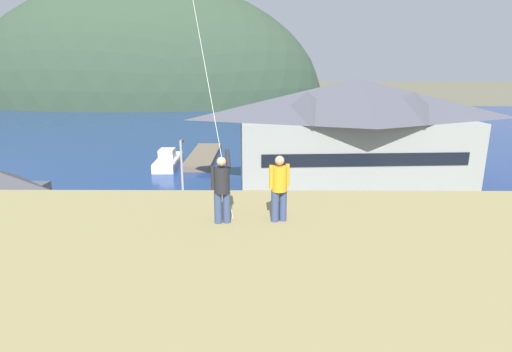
{
  "coord_description": "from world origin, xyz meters",
  "views": [
    {
      "loc": [
        1.74,
        -17.72,
        11.21
      ],
      "look_at": [
        1.52,
        9.0,
        4.01
      ],
      "focal_mm": 28.69,
      "sensor_mm": 36.0,
      "label": 1
    }
  ],
  "objects_px": {
    "parked_car_mid_row_far": "(452,283)",
    "person_companion": "(279,186)",
    "parked_car_back_row_right": "(304,278)",
    "parked_car_front_row_silver": "(298,231)",
    "moored_boat_wharfside": "(168,161)",
    "wharf_dock": "(204,156)",
    "parked_car_lone_by_shed": "(87,237)",
    "parking_light_pole": "(182,175)",
    "harbor_lodge": "(354,131)",
    "parked_car_mid_row_center": "(435,226)",
    "person_kite_flyer": "(222,187)",
    "parked_car_back_row_left": "(167,278)"
  },
  "relations": [
    {
      "from": "parked_car_mid_row_center",
      "to": "parked_car_front_row_silver",
      "type": "relative_size",
      "value": 0.99
    },
    {
      "from": "parked_car_mid_row_far",
      "to": "person_kite_flyer",
      "type": "relative_size",
      "value": 2.34
    },
    {
      "from": "parked_car_mid_row_far",
      "to": "person_companion",
      "type": "height_order",
      "value": "person_companion"
    },
    {
      "from": "parked_car_front_row_silver",
      "to": "person_kite_flyer",
      "type": "bearing_deg",
      "value": -103.55
    },
    {
      "from": "harbor_lodge",
      "to": "parking_light_pole",
      "type": "distance_m",
      "value": 17.28
    },
    {
      "from": "parked_car_lone_by_shed",
      "to": "moored_boat_wharfside",
      "type": "bearing_deg",
      "value": 89.64
    },
    {
      "from": "parked_car_mid_row_center",
      "to": "parking_light_pole",
      "type": "xyz_separation_m",
      "value": [
        -17.04,
        3.23,
        2.59
      ]
    },
    {
      "from": "moored_boat_wharfside",
      "to": "wharf_dock",
      "type": "bearing_deg",
      "value": 49.99
    },
    {
      "from": "harbor_lodge",
      "to": "person_kite_flyer",
      "type": "bearing_deg",
      "value": -109.29
    },
    {
      "from": "parked_car_lone_by_shed",
      "to": "parked_car_front_row_silver",
      "type": "distance_m",
      "value": 13.12
    },
    {
      "from": "parking_light_pole",
      "to": "person_companion",
      "type": "distance_m",
      "value": 19.76
    },
    {
      "from": "parked_car_front_row_silver",
      "to": "person_kite_flyer",
      "type": "height_order",
      "value": "person_kite_flyer"
    },
    {
      "from": "moored_boat_wharfside",
      "to": "parking_light_pole",
      "type": "relative_size",
      "value": 1.21
    },
    {
      "from": "wharf_dock",
      "to": "parked_car_mid_row_far",
      "type": "relative_size",
      "value": 3.17
    },
    {
      "from": "parked_car_back_row_right",
      "to": "person_companion",
      "type": "relative_size",
      "value": 2.47
    },
    {
      "from": "parked_car_lone_by_shed",
      "to": "harbor_lodge",
      "type": "bearing_deg",
      "value": 37.0
    },
    {
      "from": "wharf_dock",
      "to": "parked_car_mid_row_center",
      "type": "distance_m",
      "value": 30.89
    },
    {
      "from": "parked_car_lone_by_shed",
      "to": "parking_light_pole",
      "type": "height_order",
      "value": "parking_light_pole"
    },
    {
      "from": "parked_car_mid_row_center",
      "to": "parked_car_front_row_silver",
      "type": "bearing_deg",
      "value": -174.24
    },
    {
      "from": "harbor_lodge",
      "to": "parked_car_mid_row_far",
      "type": "distance_m",
      "value": 20.4
    },
    {
      "from": "parked_car_mid_row_center",
      "to": "parked_car_mid_row_far",
      "type": "bearing_deg",
      "value": -106.7
    },
    {
      "from": "wharf_dock",
      "to": "person_kite_flyer",
      "type": "bearing_deg",
      "value": -81.45
    },
    {
      "from": "parked_car_front_row_silver",
      "to": "parking_light_pole",
      "type": "xyz_separation_m",
      "value": [
        -8.01,
        4.14,
        2.59
      ]
    },
    {
      "from": "harbor_lodge",
      "to": "parked_car_back_row_left",
      "type": "height_order",
      "value": "harbor_lodge"
    },
    {
      "from": "parked_car_mid_row_center",
      "to": "person_kite_flyer",
      "type": "bearing_deg",
      "value": -129.42
    },
    {
      "from": "moored_boat_wharfside",
      "to": "parked_car_lone_by_shed",
      "type": "xyz_separation_m",
      "value": [
        -0.14,
        -22.49,
        0.34
      ]
    },
    {
      "from": "person_kite_flyer",
      "to": "person_companion",
      "type": "xyz_separation_m",
      "value": [
        1.46,
        0.14,
        -0.02
      ]
    },
    {
      "from": "wharf_dock",
      "to": "parked_car_mid_row_far",
      "type": "bearing_deg",
      "value": -62.98
    },
    {
      "from": "moored_boat_wharfside",
      "to": "parked_car_back_row_right",
      "type": "relative_size",
      "value": 1.71
    },
    {
      "from": "moored_boat_wharfside",
      "to": "person_kite_flyer",
      "type": "relative_size",
      "value": 3.96
    },
    {
      "from": "parked_car_front_row_silver",
      "to": "person_companion",
      "type": "distance_m",
      "value": 15.95
    },
    {
      "from": "parked_car_lone_by_shed",
      "to": "wharf_dock",
      "type": "bearing_deg",
      "value": 82.21
    },
    {
      "from": "moored_boat_wharfside",
      "to": "harbor_lodge",
      "type": "bearing_deg",
      "value": -22.2
    },
    {
      "from": "parked_car_back_row_right",
      "to": "parking_light_pole",
      "type": "distance_m",
      "value": 12.95
    },
    {
      "from": "parking_light_pole",
      "to": "parked_car_lone_by_shed",
      "type": "bearing_deg",
      "value": -134.65
    },
    {
      "from": "moored_boat_wharfside",
      "to": "parked_car_front_row_silver",
      "type": "height_order",
      "value": "moored_boat_wharfside"
    },
    {
      "from": "harbor_lodge",
      "to": "parked_car_mid_row_center",
      "type": "bearing_deg",
      "value": -78.0
    },
    {
      "from": "moored_boat_wharfside",
      "to": "parking_light_pole",
      "type": "height_order",
      "value": "parking_light_pole"
    },
    {
      "from": "parked_car_back_row_left",
      "to": "parking_light_pole",
      "type": "relative_size",
      "value": 0.72
    },
    {
      "from": "parked_car_front_row_silver",
      "to": "person_kite_flyer",
      "type": "xyz_separation_m",
      "value": [
        -3.43,
        -14.24,
        7.18
      ]
    },
    {
      "from": "parked_car_mid_row_far",
      "to": "person_kite_flyer",
      "type": "xyz_separation_m",
      "value": [
        -10.3,
        -7.95,
        7.18
      ]
    },
    {
      "from": "parked_car_back_row_left",
      "to": "parking_light_pole",
      "type": "distance_m",
      "value": 10.43
    },
    {
      "from": "parked_car_back_row_left",
      "to": "parked_car_lone_by_shed",
      "type": "bearing_deg",
      "value": 140.72
    },
    {
      "from": "wharf_dock",
      "to": "parked_car_lone_by_shed",
      "type": "relative_size",
      "value": 3.24
    },
    {
      "from": "parked_car_back_row_left",
      "to": "parked_car_front_row_silver",
      "type": "height_order",
      "value": "same"
    },
    {
      "from": "parked_car_lone_by_shed",
      "to": "person_companion",
      "type": "xyz_separation_m",
      "value": [
        11.11,
        -13.11,
        7.16
      ]
    },
    {
      "from": "parked_car_mid_row_far",
      "to": "harbor_lodge",
      "type": "bearing_deg",
      "value": 91.55
    },
    {
      "from": "parked_car_mid_row_center",
      "to": "harbor_lodge",
      "type": "bearing_deg",
      "value": 102.0
    },
    {
      "from": "moored_boat_wharfside",
      "to": "parked_car_mid_row_center",
      "type": "bearing_deg",
      "value": -43.13
    },
    {
      "from": "parked_car_back_row_right",
      "to": "parked_car_front_row_silver",
      "type": "xyz_separation_m",
      "value": [
        0.28,
        5.92,
        0.0
      ]
    }
  ]
}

